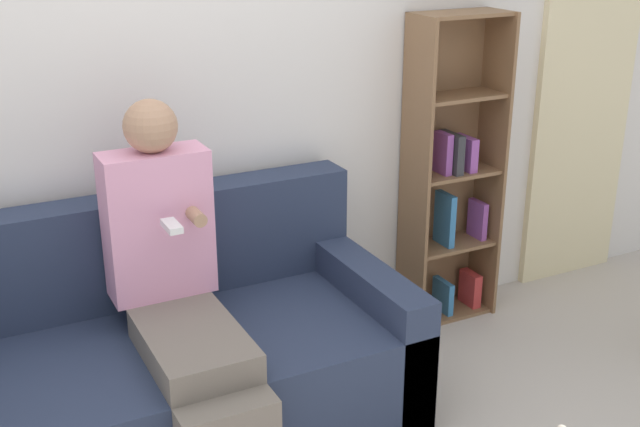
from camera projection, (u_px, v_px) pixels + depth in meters
back_wall at (153, 89)px, 3.23m from camera, size 10.00×0.06×2.55m
curtain_panel at (584, 96)px, 4.26m from camera, size 0.64×0.04×2.05m
couch at (122, 377)px, 3.03m from camera, size 2.19×0.92×0.89m
adult_seated at (179, 288)px, 2.91m from camera, size 0.40×0.85×1.32m
bookshelf at (450, 178)px, 3.92m from camera, size 0.46×0.24×1.52m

